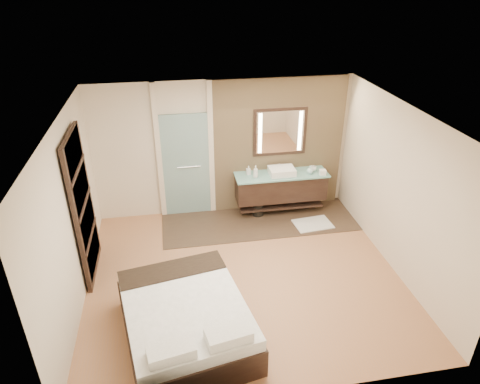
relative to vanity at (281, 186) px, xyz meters
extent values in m
plane|color=#AB7147|center=(-1.10, -1.92, -0.58)|extent=(5.00, 5.00, 0.00)
cube|color=#3B2A20|center=(-0.50, -0.32, -0.57)|extent=(3.80, 1.30, 0.01)
cube|color=tan|center=(0.00, 0.29, 0.77)|extent=(2.60, 0.08, 2.70)
cube|color=black|center=(0.00, 0.00, -0.01)|extent=(1.80, 0.50, 0.50)
cube|color=black|center=(0.00, 0.00, -0.40)|extent=(1.71, 0.45, 0.04)
cube|color=#92E0D6|center=(0.00, -0.02, 0.27)|extent=(1.85, 0.55, 0.03)
cube|color=white|center=(0.00, -0.02, 0.35)|extent=(0.50, 0.38, 0.13)
cylinder|color=silver|center=(0.00, 0.17, 0.37)|extent=(0.03, 0.03, 0.18)
cylinder|color=silver|center=(0.00, 0.13, 0.45)|extent=(0.02, 0.10, 0.02)
cube|color=black|center=(0.00, 0.24, 1.07)|extent=(1.06, 0.03, 0.96)
cube|color=white|center=(0.00, 0.23, 1.07)|extent=(0.94, 0.01, 0.84)
cube|color=#FAE7BB|center=(-0.40, 0.22, 1.07)|extent=(0.07, 0.01, 0.80)
cube|color=#FAE7BB|center=(0.40, 0.22, 1.07)|extent=(0.07, 0.01, 0.80)
cube|color=#B9EBE9|center=(-1.85, 0.28, 0.47)|extent=(0.90, 0.05, 2.10)
cylinder|color=silver|center=(-1.80, 0.23, 0.47)|extent=(0.45, 0.03, 0.03)
cube|color=beige|center=(-2.35, 0.29, 0.77)|extent=(0.10, 0.08, 2.70)
cube|color=beige|center=(-1.35, 0.29, 0.77)|extent=(0.10, 0.08, 2.70)
cube|color=black|center=(-3.53, -1.32, 0.62)|extent=(0.06, 1.20, 2.40)
cube|color=#F4E6CD|center=(-3.51, -1.32, -0.21)|extent=(0.02, 1.06, 0.52)
cube|color=#F4E6CD|center=(-3.51, -1.32, 0.38)|extent=(0.02, 1.06, 0.52)
cube|color=#F4E6CD|center=(-3.51, -1.32, 0.96)|extent=(0.02, 1.06, 0.52)
cube|color=#F4E6CD|center=(-3.51, -1.32, 1.55)|extent=(0.02, 1.06, 0.52)
cube|color=black|center=(-2.11, -3.07, -0.37)|extent=(1.89, 2.20, 0.43)
cube|color=silver|center=(-2.11, -3.07, -0.06)|extent=(1.83, 2.15, 0.18)
cube|color=black|center=(-2.24, -2.35, 0.02)|extent=(1.57, 0.71, 0.04)
cube|color=silver|center=(-2.30, -3.90, 0.10)|extent=(0.58, 0.39, 0.14)
cube|color=silver|center=(-1.63, -3.77, 0.10)|extent=(0.58, 0.39, 0.14)
cube|color=silver|center=(0.51, -0.62, -0.56)|extent=(0.77, 0.57, 0.02)
cylinder|color=black|center=(-0.48, -0.07, -0.44)|extent=(0.27, 0.27, 0.28)
cube|color=white|center=(0.79, -0.18, 0.33)|extent=(0.13, 0.13, 0.10)
imported|color=silver|center=(-0.54, -0.07, 0.41)|extent=(0.12, 0.12, 0.24)
imported|color=#B2B2B2|center=(-0.65, 0.09, 0.37)|extent=(0.09, 0.09, 0.18)
imported|color=silver|center=(0.56, -0.08, 0.37)|extent=(0.15, 0.15, 0.16)
imported|color=white|center=(0.66, 0.02, 0.33)|extent=(0.13, 0.13, 0.10)
camera|label=1|loc=(-2.12, -7.38, 3.93)|focal=32.00mm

